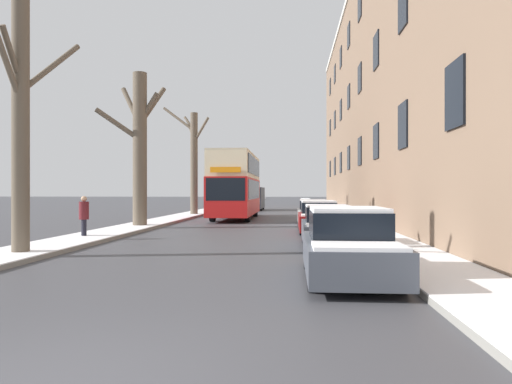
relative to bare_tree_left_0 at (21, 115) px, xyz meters
The scene contains 13 objects.
sidewalk_left 44.77m from the bare_tree_left_0, 90.20° to the left, with size 2.11×130.00×0.16m.
sidewalk_right 46.11m from the bare_tree_left_0, 76.06° to the left, with size 2.11×130.00×0.16m.
terrace_facade_right 26.59m from the bare_tree_left_0, 50.56° to the left, with size 9.10×52.17×17.65m.
bare_tree_left_0 is the anchor object (origin of this frame).
bare_tree_left_1 10.42m from the bare_tree_left_0, 90.48° to the left, with size 3.15×2.37×7.98m.
bare_tree_left_2 22.29m from the bare_tree_left_0, 89.67° to the left, with size 3.98×1.83×8.57m.
double_decker_bus 19.06m from the bare_tree_left_0, 78.12° to the left, with size 2.57×10.04×4.41m.
parked_car_0 9.91m from the bare_tree_left_0, 16.25° to the right, with size 1.83×4.16×1.54m.
parked_car_1 10.07m from the bare_tree_left_0, 19.25° to the left, with size 1.68×4.06×1.42m.
parked_car_2 12.76m from the bare_tree_left_0, 43.36° to the left, with size 1.78×4.45×1.47m.
parked_car_3 16.74m from the bare_tree_left_0, 56.93° to the left, with size 1.75×4.37×1.43m.
oncoming_van 33.65m from the bare_tree_left_0, 83.38° to the left, with size 1.92×5.65×2.30m.
pedestrian_left_sidewalk 5.66m from the bare_tree_left_0, 94.17° to the left, with size 0.37×0.37×1.70m.
Camera 1 is at (2.30, -4.05, 1.88)m, focal length 32.00 mm.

